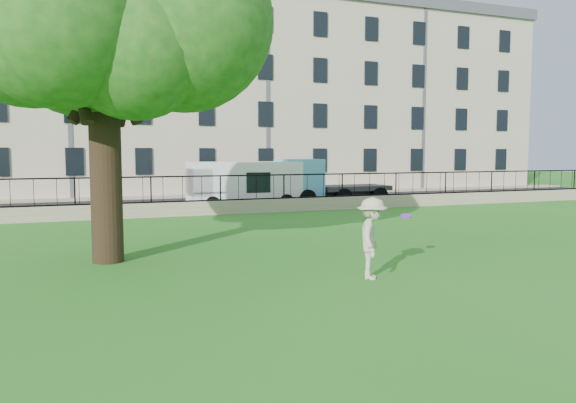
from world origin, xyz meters
name	(u,v)px	position (x,y,z in m)	size (l,w,h in m)	color
ground	(347,265)	(0.00, 0.00, 0.00)	(120.00, 120.00, 0.00)	#21711A
retaining_wall	(221,208)	(0.00, 12.00, 0.30)	(50.00, 0.40, 0.60)	gray
iron_railing	(220,188)	(0.00, 12.00, 1.15)	(50.00, 0.05, 1.13)	black
street	(197,205)	(0.00, 16.70, 0.01)	(60.00, 9.00, 0.01)	black
sidewalk	(179,197)	(0.00, 21.90, 0.06)	(60.00, 1.40, 0.12)	gray
building_row	(162,91)	(0.00, 27.57, 6.92)	(56.40, 10.40, 13.80)	beige
man	(372,238)	(-0.22, -1.55, 0.88)	(1.14, 0.66, 1.76)	beige
frisbee	(406,216)	(1.30, -0.54, 1.19)	(0.27, 0.27, 0.03)	purple
white_van	(244,185)	(1.84, 14.40, 1.13)	(5.40, 2.10, 2.27)	white
blue_truck	(331,182)	(6.60, 14.40, 1.19)	(5.70, 2.02, 2.39)	#5AA7D5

